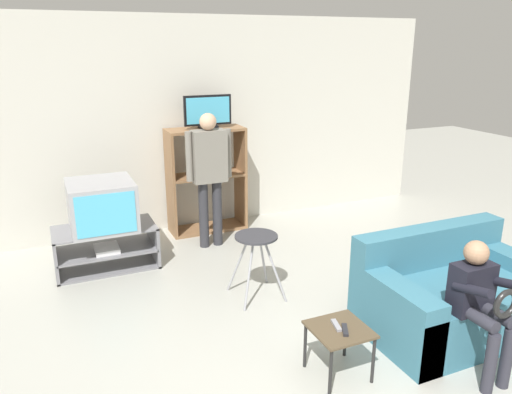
{
  "coord_description": "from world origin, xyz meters",
  "views": [
    {
      "loc": [
        -1.87,
        -1.77,
        2.27
      ],
      "look_at": [
        -0.09,
        2.29,
        0.9
      ],
      "focal_mm": 35.0,
      "sensor_mm": 36.0,
      "label": 1
    }
  ],
  "objects_px": {
    "tv_stand": "(106,248)",
    "remote_control_black": "(345,330)",
    "person_seated_child": "(480,298)",
    "snack_table": "(339,335)",
    "couch": "(452,297)",
    "person_standing_adult": "(209,168)",
    "television_main": "(102,205)",
    "folding_stool": "(256,245)",
    "television_flat": "(208,113)",
    "remote_control_white": "(336,325)",
    "media_shelf": "(206,179)"
  },
  "relations": [
    {
      "from": "television_main",
      "to": "television_flat",
      "type": "height_order",
      "value": "television_flat"
    },
    {
      "from": "remote_control_black",
      "to": "tv_stand",
      "type": "bearing_deg",
      "value": 144.33
    },
    {
      "from": "television_main",
      "to": "snack_table",
      "type": "relative_size",
      "value": 1.68
    },
    {
      "from": "television_main",
      "to": "folding_stool",
      "type": "xyz_separation_m",
      "value": [
        1.19,
        -1.2,
        -0.18
      ]
    },
    {
      "from": "snack_table",
      "to": "folding_stool",
      "type": "bearing_deg",
      "value": 92.85
    },
    {
      "from": "television_main",
      "to": "remote_control_black",
      "type": "relative_size",
      "value": 4.58
    },
    {
      "from": "remote_control_black",
      "to": "couch",
      "type": "distance_m",
      "value": 1.2
    },
    {
      "from": "tv_stand",
      "to": "folding_stool",
      "type": "distance_m",
      "value": 1.72
    },
    {
      "from": "folding_stool",
      "to": "remote_control_black",
      "type": "height_order",
      "value": "folding_stool"
    },
    {
      "from": "person_seated_child",
      "to": "media_shelf",
      "type": "bearing_deg",
      "value": 103.3
    },
    {
      "from": "tv_stand",
      "to": "television_flat",
      "type": "height_order",
      "value": "television_flat"
    },
    {
      "from": "tv_stand",
      "to": "snack_table",
      "type": "height_order",
      "value": "tv_stand"
    },
    {
      "from": "remote_control_white",
      "to": "person_seated_child",
      "type": "xyz_separation_m",
      "value": [
        0.91,
        -0.38,
        0.2
      ]
    },
    {
      "from": "tv_stand",
      "to": "couch",
      "type": "relative_size",
      "value": 0.7
    },
    {
      "from": "person_standing_adult",
      "to": "tv_stand",
      "type": "bearing_deg",
      "value": -173.97
    },
    {
      "from": "television_main",
      "to": "media_shelf",
      "type": "xyz_separation_m",
      "value": [
        1.33,
        0.65,
        -0.03
      ]
    },
    {
      "from": "media_shelf",
      "to": "person_seated_child",
      "type": "relative_size",
      "value": 1.32
    },
    {
      "from": "tv_stand",
      "to": "folding_stool",
      "type": "bearing_deg",
      "value": -45.28
    },
    {
      "from": "tv_stand",
      "to": "snack_table",
      "type": "distance_m",
      "value": 2.8
    },
    {
      "from": "person_seated_child",
      "to": "snack_table",
      "type": "bearing_deg",
      "value": 158.5
    },
    {
      "from": "remote_control_black",
      "to": "couch",
      "type": "relative_size",
      "value": 0.1
    },
    {
      "from": "folding_stool",
      "to": "person_seated_child",
      "type": "bearing_deg",
      "value": -59.75
    },
    {
      "from": "tv_stand",
      "to": "remote_control_black",
      "type": "distance_m",
      "value": 2.85
    },
    {
      "from": "remote_control_white",
      "to": "couch",
      "type": "xyz_separation_m",
      "value": [
        1.2,
        0.13,
        -0.1
      ]
    },
    {
      "from": "media_shelf",
      "to": "television_flat",
      "type": "distance_m",
      "value": 0.82
    },
    {
      "from": "couch",
      "to": "person_seated_child",
      "type": "bearing_deg",
      "value": -119.47
    },
    {
      "from": "snack_table",
      "to": "couch",
      "type": "distance_m",
      "value": 1.2
    },
    {
      "from": "snack_table",
      "to": "person_standing_adult",
      "type": "height_order",
      "value": "person_standing_adult"
    },
    {
      "from": "snack_table",
      "to": "remote_control_black",
      "type": "bearing_deg",
      "value": -74.69
    },
    {
      "from": "remote_control_black",
      "to": "folding_stool",
      "type": "bearing_deg",
      "value": 121.14
    },
    {
      "from": "folding_stool",
      "to": "couch",
      "type": "relative_size",
      "value": 0.42
    },
    {
      "from": "couch",
      "to": "television_flat",
      "type": "bearing_deg",
      "value": 110.13
    },
    {
      "from": "snack_table",
      "to": "tv_stand",
      "type": "bearing_deg",
      "value": 116.66
    },
    {
      "from": "tv_stand",
      "to": "media_shelf",
      "type": "bearing_deg",
      "value": 25.8
    },
    {
      "from": "television_flat",
      "to": "person_standing_adult",
      "type": "distance_m",
      "value": 0.75
    },
    {
      "from": "media_shelf",
      "to": "remote_control_white",
      "type": "distance_m",
      "value": 3.13
    },
    {
      "from": "television_main",
      "to": "television_flat",
      "type": "xyz_separation_m",
      "value": [
        1.36,
        0.62,
        0.79
      ]
    },
    {
      "from": "tv_stand",
      "to": "snack_table",
      "type": "xyz_separation_m",
      "value": [
        1.26,
        -2.5,
        0.1
      ]
    },
    {
      "from": "remote_control_black",
      "to": "person_standing_adult",
      "type": "xyz_separation_m",
      "value": [
        -0.07,
        2.68,
        0.55
      ]
    },
    {
      "from": "folding_stool",
      "to": "person_seated_child",
      "type": "relative_size",
      "value": 0.62
    },
    {
      "from": "television_flat",
      "to": "remote_control_white",
      "type": "xyz_separation_m",
      "value": [
        -0.12,
        -3.09,
        -1.09
      ]
    },
    {
      "from": "television_flat",
      "to": "person_seated_child",
      "type": "distance_m",
      "value": 3.67
    },
    {
      "from": "snack_table",
      "to": "person_seated_child",
      "type": "distance_m",
      "value": 1.0
    },
    {
      "from": "tv_stand",
      "to": "television_main",
      "type": "xyz_separation_m",
      "value": [
        -0.0,
        -0.0,
        0.47
      ]
    },
    {
      "from": "television_main",
      "to": "snack_table",
      "type": "height_order",
      "value": "television_main"
    },
    {
      "from": "snack_table",
      "to": "television_main",
      "type": "bearing_deg",
      "value": 116.72
    },
    {
      "from": "media_shelf",
      "to": "couch",
      "type": "relative_size",
      "value": 0.88
    },
    {
      "from": "television_flat",
      "to": "person_seated_child",
      "type": "relative_size",
      "value": 0.59
    },
    {
      "from": "folding_stool",
      "to": "person_standing_adult",
      "type": "distance_m",
      "value": 1.4
    },
    {
      "from": "couch",
      "to": "tv_stand",
      "type": "bearing_deg",
      "value": 136.2
    }
  ]
}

